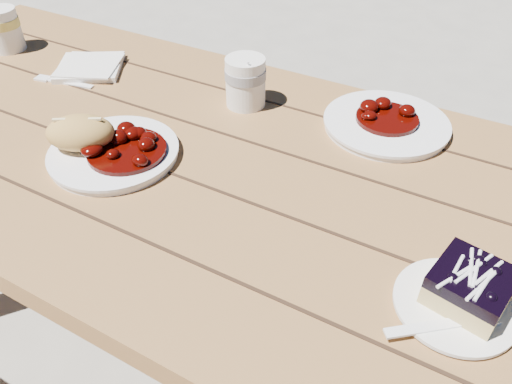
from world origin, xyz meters
The scene contains 14 objects.
ground centered at (0.00, 0.00, 0.00)m, with size 60.00×60.00×0.00m, color gray.
picnic_table centered at (0.00, 0.00, 0.59)m, with size 2.00×1.55×0.75m.
main_plate centered at (-0.17, -0.09, 0.76)m, with size 0.24×0.24×0.02m, color white.
goulash_stew centered at (-0.14, -0.08, 0.79)m, with size 0.15×0.15×0.04m, color #3A0502, non-canonical shape.
bread_roll centered at (-0.23, -0.11, 0.80)m, with size 0.13×0.08×0.07m, color tan.
dessert_plate centered at (0.48, -0.13, 0.76)m, with size 0.16×0.16×0.01m, color white.
blueberry_cake centered at (0.49, -0.12, 0.79)m, with size 0.11×0.11×0.06m.
fork_dessert centered at (0.46, -0.19, 0.76)m, with size 0.03×0.16×0.01m, color white, non-canonical shape.
coffee_cup centered at (-0.05, 0.21, 0.80)m, with size 0.09×0.09×0.11m, color white.
napkin_stack centered at (-0.47, 0.16, 0.76)m, with size 0.15×0.15×0.01m, color white.
fork_table centered at (-0.46, 0.08, 0.75)m, with size 0.03×0.16×0.01m, color white, non-canonical shape.
second_plate centered at (0.25, 0.27, 0.76)m, with size 0.25×0.25×0.02m, color white.
second_stew centered at (0.25, 0.27, 0.79)m, with size 0.13×0.13×0.04m, color #3A0502, non-canonical shape.
second_cup centered at (-0.75, 0.15, 0.80)m, with size 0.09×0.09×0.11m, color white.
Camera 1 is at (0.45, -0.64, 1.31)m, focal length 35.00 mm.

